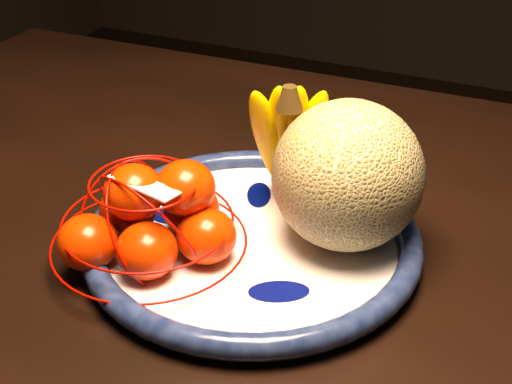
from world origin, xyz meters
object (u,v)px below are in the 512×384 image
at_px(dining_table, 294,271).
at_px(fruit_bowl, 252,239).
at_px(cantaloupe, 347,175).
at_px(mandarin_bag, 153,219).
at_px(banana_bunch, 287,134).

relative_size(dining_table, fruit_bowl, 3.99).
xyz_separation_m(cantaloupe, mandarin_bag, (-0.18, -0.10, -0.04)).
height_order(dining_table, cantaloupe, cantaloupe).
relative_size(cantaloupe, mandarin_bag, 0.59).
height_order(cantaloupe, mandarin_bag, cantaloupe).
bearing_deg(banana_bunch, cantaloupe, -52.74).
bearing_deg(dining_table, mandarin_bag, -128.05).
bearing_deg(cantaloupe, fruit_bowl, -154.95).
relative_size(dining_table, cantaloupe, 9.22).
distance_m(dining_table, banana_bunch, 0.18).
relative_size(banana_bunch, mandarin_bag, 0.64).
xyz_separation_m(cantaloupe, banana_bunch, (-0.09, 0.05, 0.01)).
relative_size(dining_table, banana_bunch, 8.52).
xyz_separation_m(fruit_bowl, mandarin_bag, (-0.09, -0.06, 0.04)).
bearing_deg(cantaloupe, banana_bunch, 151.65).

